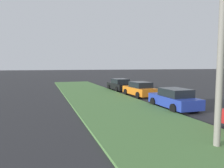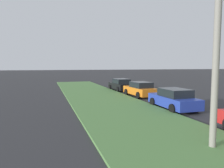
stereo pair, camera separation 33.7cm
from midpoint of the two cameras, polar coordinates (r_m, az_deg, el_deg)
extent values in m
cube|color=#517F42|center=(10.37, 11.70, -12.08)|extent=(60.00, 6.00, 0.12)
cube|color=#23389E|center=(15.65, 16.96, -4.45)|extent=(4.33, 1.87, 0.70)
cube|color=black|center=(15.40, 17.43, -2.27)|extent=(2.23, 1.64, 0.55)
cylinder|color=black|center=(16.38, 11.69, -4.80)|extent=(0.64, 0.23, 0.64)
cylinder|color=black|center=(17.29, 16.97, -4.40)|extent=(0.64, 0.23, 0.64)
cylinder|color=black|center=(14.10, 16.89, -6.52)|extent=(0.64, 0.23, 0.64)
cylinder|color=black|center=(15.15, 22.62, -5.90)|extent=(0.64, 0.23, 0.64)
cube|color=orange|center=(21.24, 8.12, -1.81)|extent=(4.39, 2.03, 0.70)
cube|color=black|center=(21.00, 8.40, -0.18)|extent=(2.28, 1.71, 0.55)
cylinder|color=black|center=(22.07, 4.38, -2.17)|extent=(0.65, 0.25, 0.64)
cylinder|color=black|center=(22.88, 8.48, -1.96)|extent=(0.65, 0.25, 0.64)
cylinder|color=black|center=(19.68, 7.69, -3.09)|extent=(0.65, 0.25, 0.64)
cylinder|color=black|center=(20.58, 12.12, -2.80)|extent=(0.65, 0.25, 0.64)
cube|color=black|center=(25.97, 2.75, -0.52)|extent=(4.37, 1.98, 0.70)
cube|color=black|center=(25.73, 2.92, 0.82)|extent=(2.27, 1.69, 0.55)
cylinder|color=black|center=(26.93, -0.13, -0.85)|extent=(0.65, 0.25, 0.64)
cylinder|color=black|center=(27.58, 3.40, -0.72)|extent=(0.65, 0.25, 0.64)
cylinder|color=black|center=(24.42, 2.01, -1.46)|extent=(0.65, 0.25, 0.64)
cylinder|color=black|center=(25.14, 5.82, -1.30)|extent=(0.65, 0.25, 0.64)
cylinder|color=gray|center=(8.44, 27.73, 8.91)|extent=(0.24, 0.24, 7.50)
camera|label=1|loc=(0.17, -89.47, 0.05)|focal=33.43mm
camera|label=2|loc=(0.17, 90.53, -0.05)|focal=33.43mm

